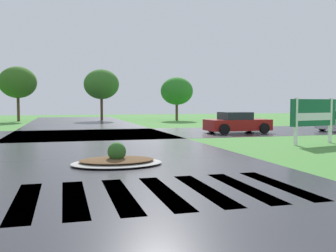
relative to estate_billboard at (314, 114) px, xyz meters
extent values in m
cube|color=#2B2B30|center=(-9.40, -1.85, -1.34)|extent=(9.36, 80.00, 0.01)
cube|color=#2B2B30|center=(-9.40, 8.21, -1.34)|extent=(90.00, 8.43, 0.01)
cube|color=white|center=(-11.65, -7.31, -1.34)|extent=(0.45, 3.15, 0.01)
cube|color=white|center=(-10.75, -7.31, -1.34)|extent=(0.45, 3.15, 0.01)
cube|color=white|center=(-9.85, -7.31, -1.34)|extent=(0.45, 3.15, 0.01)
cube|color=white|center=(-8.95, -7.31, -1.34)|extent=(0.45, 3.15, 0.01)
cube|color=white|center=(-8.05, -7.31, -1.34)|extent=(0.45, 3.15, 0.01)
cube|color=white|center=(-7.15, -7.31, -1.34)|extent=(0.45, 3.15, 0.01)
cube|color=white|center=(-6.25, -7.31, -1.34)|extent=(0.45, 3.15, 0.01)
cube|color=white|center=(1.10, 0.27, -0.30)|extent=(0.14, 0.14, 2.08)
cube|color=white|center=(-1.10, -0.27, -0.30)|extent=(0.14, 0.14, 2.08)
cube|color=#145938|center=(0.00, 0.00, 0.09)|extent=(2.84, 0.77, 1.21)
cube|color=white|center=(0.00, 0.00, -0.10)|extent=(2.17, 0.61, 0.34)
ellipsoid|color=#9E9B93|center=(-9.40, -3.52, -1.28)|extent=(2.73, 2.01, 0.12)
ellipsoid|color=brown|center=(-9.40, -3.52, -1.19)|extent=(2.24, 1.65, 0.10)
sphere|color=#2D6023|center=(-9.40, -3.52, -0.94)|extent=(0.56, 0.56, 0.56)
cylinder|color=black|center=(5.99, 7.19, -1.02)|extent=(0.66, 0.27, 0.64)
cube|color=maroon|center=(-0.45, 6.88, -0.83)|extent=(4.01, 1.92, 0.68)
cube|color=#1E232B|center=(-0.62, 6.87, -0.27)|extent=(1.81, 1.63, 0.46)
cylinder|color=black|center=(0.86, 7.85, -1.02)|extent=(0.65, 0.24, 0.64)
cylinder|color=black|center=(0.92, 6.00, -1.02)|extent=(0.65, 0.24, 0.64)
cylinder|color=black|center=(-1.82, 7.76, -1.02)|extent=(0.65, 0.24, 0.64)
cylinder|color=black|center=(-1.76, 5.91, -1.02)|extent=(0.65, 0.24, 0.64)
cylinder|color=#4C3823|center=(-15.35, 26.89, -0.01)|extent=(0.28, 0.28, 2.67)
ellipsoid|color=#32621E|center=(-15.35, 26.89, 2.65)|extent=(3.77, 3.77, 3.21)
cylinder|color=#4C3823|center=(-6.90, 26.88, -0.05)|extent=(0.28, 0.28, 2.58)
ellipsoid|color=#346A25|center=(-6.90, 26.88, 2.56)|extent=(3.78, 3.78, 3.21)
cylinder|color=#4C3823|center=(0.98, 24.82, -0.37)|extent=(0.28, 0.28, 1.95)
ellipsoid|color=#2A7924|center=(0.98, 24.82, 1.83)|extent=(3.49, 3.49, 2.97)
camera|label=1|loc=(-10.93, -14.86, 0.50)|focal=40.80mm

